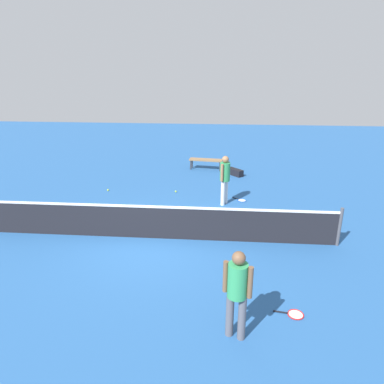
# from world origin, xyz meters

# --- Properties ---
(ground_plane) EXTENTS (40.00, 40.00, 0.00)m
(ground_plane) POSITION_xyz_m (0.00, 0.00, 0.00)
(ground_plane) COLOR #265693
(court_net) EXTENTS (10.09, 0.09, 1.07)m
(court_net) POSITION_xyz_m (0.00, 0.00, 0.50)
(court_net) COLOR #4C4C51
(court_net) RESTS_ON ground_plane
(player_near_side) EXTENTS (0.46, 0.50, 1.70)m
(player_near_side) POSITION_xyz_m (-1.99, -2.73, 1.01)
(player_near_side) COLOR white
(player_near_side) RESTS_ON ground_plane
(player_far_side) EXTENTS (0.52, 0.43, 1.70)m
(player_far_side) POSITION_xyz_m (-2.18, 3.63, 1.01)
(player_far_side) COLOR #595960
(player_far_side) RESTS_ON ground_plane
(tennis_racket_near_player) EXTENTS (0.56, 0.50, 0.03)m
(tennis_racket_near_player) POSITION_xyz_m (-2.60, -3.11, 0.01)
(tennis_racket_near_player) COLOR blue
(tennis_racket_near_player) RESTS_ON ground_plane
(tennis_racket_far_player) EXTENTS (0.60, 0.36, 0.03)m
(tennis_racket_far_player) POSITION_xyz_m (-3.34, 2.96, 0.01)
(tennis_racket_far_player) COLOR red
(tennis_racket_far_player) RESTS_ON ground_plane
(tennis_ball_near_player) EXTENTS (0.07, 0.07, 0.07)m
(tennis_ball_near_player) POSITION_xyz_m (2.42, -3.71, 0.03)
(tennis_ball_near_player) COLOR #C6E033
(tennis_ball_near_player) RESTS_ON ground_plane
(tennis_ball_by_net) EXTENTS (0.07, 0.07, 0.07)m
(tennis_ball_by_net) POSITION_xyz_m (3.23, -1.07, 0.03)
(tennis_ball_by_net) COLOR #C6E033
(tennis_ball_by_net) RESTS_ON ground_plane
(tennis_ball_midcourt) EXTENTS (0.07, 0.07, 0.07)m
(tennis_ball_midcourt) POSITION_xyz_m (-0.18, -3.77, 0.03)
(tennis_ball_midcourt) COLOR #C6E033
(tennis_ball_midcourt) RESTS_ON ground_plane
(courtside_bench) EXTENTS (1.54, 0.59, 0.48)m
(courtside_bench) POSITION_xyz_m (-1.16, -6.96, 0.42)
(courtside_bench) COLOR olive
(courtside_bench) RESTS_ON ground_plane
(equipment_bag) EXTENTS (0.74, 0.78, 0.28)m
(equipment_bag) POSITION_xyz_m (-2.44, -6.19, 0.14)
(equipment_bag) COLOR black
(equipment_bag) RESTS_ON ground_plane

